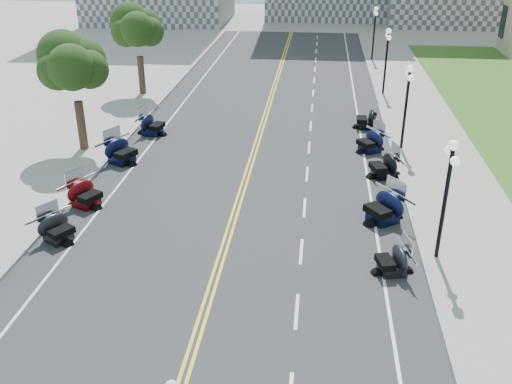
{
  "coord_description": "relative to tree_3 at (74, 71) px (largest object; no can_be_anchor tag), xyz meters",
  "views": [
    {
      "loc": [
        3.57,
        -16.19,
        12.32
      ],
      "look_at": [
        1.18,
        5.3,
        2.0
      ],
      "focal_mm": 40.0,
      "sensor_mm": 36.0,
      "label": 1
    }
  ],
  "objects": [
    {
      "name": "ground",
      "position": [
        10.0,
        -14.0,
        -4.75
      ],
      "size": [
        160.0,
        160.0,
        0.0
      ],
      "primitive_type": "plane",
      "color": "gray"
    },
    {
      "name": "road",
      "position": [
        10.0,
        -4.0,
        -4.75
      ],
      "size": [
        16.0,
        90.0,
        0.01
      ],
      "primitive_type": "cube",
      "color": "#333335",
      "rests_on": "ground"
    },
    {
      "name": "centerline_yellow_a",
      "position": [
        9.88,
        -4.0,
        -4.74
      ],
      "size": [
        0.12,
        90.0,
        0.0
      ],
      "primitive_type": "cube",
      "color": "yellow",
      "rests_on": "road"
    },
    {
      "name": "centerline_yellow_b",
      "position": [
        10.12,
        -4.0,
        -4.74
      ],
      "size": [
        0.12,
        90.0,
        0.0
      ],
      "primitive_type": "cube",
      "color": "yellow",
      "rests_on": "road"
    },
    {
      "name": "edge_line_north",
      "position": [
        16.4,
        -4.0,
        -4.74
      ],
      "size": [
        0.12,
        90.0,
        0.0
      ],
      "primitive_type": "cube",
      "color": "white",
      "rests_on": "road"
    },
    {
      "name": "edge_line_south",
      "position": [
        3.6,
        -4.0,
        -4.74
      ],
      "size": [
        0.12,
        90.0,
        0.0
      ],
      "primitive_type": "cube",
      "color": "white",
      "rests_on": "road"
    },
    {
      "name": "lane_dash_6",
      "position": [
        13.2,
        -14.0,
        -4.74
      ],
      "size": [
        0.12,
        2.0,
        0.0
      ],
      "primitive_type": "cube",
      "color": "white",
      "rests_on": "road"
    },
    {
      "name": "lane_dash_7",
      "position": [
        13.2,
        -10.0,
        -4.74
      ],
      "size": [
        0.12,
        2.0,
        0.0
      ],
      "primitive_type": "cube",
      "color": "white",
      "rests_on": "road"
    },
    {
      "name": "lane_dash_8",
      "position": [
        13.2,
        -6.0,
        -4.74
      ],
      "size": [
        0.12,
        2.0,
        0.0
      ],
      "primitive_type": "cube",
      "color": "white",
      "rests_on": "road"
    },
    {
      "name": "lane_dash_9",
      "position": [
        13.2,
        -2.0,
        -4.74
      ],
      "size": [
        0.12,
        2.0,
        0.0
      ],
      "primitive_type": "cube",
      "color": "white",
      "rests_on": "road"
    },
    {
      "name": "lane_dash_10",
      "position": [
        13.2,
        2.0,
        -4.74
      ],
      "size": [
        0.12,
        2.0,
        0.0
      ],
      "primitive_type": "cube",
      "color": "white",
      "rests_on": "road"
    },
    {
      "name": "lane_dash_11",
      "position": [
        13.2,
        6.0,
        -4.74
      ],
      "size": [
        0.12,
        2.0,
        0.0
      ],
      "primitive_type": "cube",
      "color": "white",
      "rests_on": "road"
    },
    {
      "name": "lane_dash_12",
      "position": [
        13.2,
        10.0,
        -4.74
      ],
      "size": [
        0.12,
        2.0,
        0.0
      ],
      "primitive_type": "cube",
      "color": "white",
      "rests_on": "road"
    },
    {
      "name": "lane_dash_13",
      "position": [
        13.2,
        14.0,
        -4.74
      ],
      "size": [
        0.12,
        2.0,
        0.0
      ],
      "primitive_type": "cube",
      "color": "white",
      "rests_on": "road"
    },
    {
      "name": "lane_dash_14",
      "position": [
        13.2,
        18.0,
        -4.74
      ],
      "size": [
        0.12,
        2.0,
        0.0
      ],
      "primitive_type": "cube",
      "color": "white",
      "rests_on": "road"
    },
    {
      "name": "lane_dash_15",
      "position": [
        13.2,
        22.0,
        -4.74
      ],
      "size": [
        0.12,
        2.0,
        0.0
      ],
      "primitive_type": "cube",
      "color": "white",
      "rests_on": "road"
    },
    {
      "name": "lane_dash_16",
      "position": [
        13.2,
        26.0,
        -4.74
      ],
      "size": [
        0.12,
        2.0,
        0.0
      ],
      "primitive_type": "cube",
      "color": "white",
      "rests_on": "road"
    },
    {
      "name": "lane_dash_17",
      "position": [
        13.2,
        30.0,
        -4.74
      ],
      "size": [
        0.12,
        2.0,
        0.0
      ],
      "primitive_type": "cube",
      "color": "white",
      "rests_on": "road"
    },
    {
      "name": "lane_dash_18",
      "position": [
        13.2,
        34.0,
        -4.74
      ],
      "size": [
        0.12,
        2.0,
        0.0
      ],
      "primitive_type": "cube",
      "color": "white",
      "rests_on": "road"
    },
    {
      "name": "lane_dash_19",
      "position": [
        13.2,
        38.0,
        -4.74
      ],
      "size": [
        0.12,
        2.0,
        0.0
      ],
      "primitive_type": "cube",
      "color": "white",
      "rests_on": "road"
    },
    {
      "name": "sidewalk_north",
      "position": [
        20.5,
        -4.0,
        -4.67
      ],
      "size": [
        5.0,
        90.0,
        0.15
      ],
      "primitive_type": "cube",
      "color": "#9E9991",
      "rests_on": "ground"
    },
    {
      "name": "sidewalk_south",
      "position": [
        -0.5,
        -4.0,
        -4.67
      ],
      "size": [
        5.0,
        90.0,
        0.15
      ],
      "primitive_type": "cube",
      "color": "#9E9991",
      "rests_on": "ground"
    },
    {
      "name": "street_lamp_2",
      "position": [
        18.6,
        -10.0,
        -2.15
      ],
      "size": [
        0.5,
        1.2,
        4.9
      ],
      "primitive_type": null,
      "color": "black",
      "rests_on": "sidewalk_north"
    },
    {
      "name": "street_lamp_3",
      "position": [
        18.6,
        2.0,
        -2.15
      ],
      "size": [
        0.5,
        1.2,
        4.9
      ],
      "primitive_type": null,
      "color": "black",
      "rests_on": "sidewalk_north"
    },
    {
      "name": "street_lamp_4",
      "position": [
        18.6,
        14.0,
        -2.15
      ],
      "size": [
        0.5,
        1.2,
        4.9
      ],
      "primitive_type": null,
      "color": "black",
      "rests_on": "sidewalk_north"
    },
    {
      "name": "street_lamp_5",
      "position": [
        18.6,
        26.0,
        -2.15
      ],
      "size": [
        0.5,
        1.2,
        4.9
      ],
      "primitive_type": null,
      "color": "black",
      "rests_on": "sidewalk_north"
    },
    {
      "name": "tree_3",
      "position": [
        0.0,
        0.0,
        0.0
      ],
      "size": [
        4.8,
        4.8,
        9.2
      ],
      "primitive_type": null,
      "color": "#235619",
      "rests_on": "sidewalk_south"
    },
    {
      "name": "tree_4",
      "position": [
        0.0,
        12.0,
        0.0
      ],
      "size": [
        4.8,
        4.8,
        9.2
      ],
      "primitive_type": null,
      "color": "#235619",
      "rests_on": "sidewalk_south"
    },
    {
      "name": "motorcycle_n_6",
      "position": [
        16.72,
        -11.16,
        -4.12
      ],
      "size": [
        2.17,
        2.17,
        1.25
      ],
      "primitive_type": null,
      "rotation": [
        0.0,
        0.0,
        -1.32
      ],
      "color": "black",
      "rests_on": "road"
    },
    {
      "name": "motorcycle_n_7",
      "position": [
        16.75,
        -6.96,
        -3.97
      ],
      "size": [
        3.11,
        3.11,
        1.56
      ],
      "primitive_type": null,
      "rotation": [
        0.0,
        0.0,
        -0.94
      ],
      "color": "black",
      "rests_on": "road"
    },
    {
      "name": "motorcycle_n_8",
      "position": [
        17.22,
        -1.94,
        -4.03
      ],
      "size": [
        2.58,
        2.58,
        1.44
      ],
      "primitive_type": null,
      "rotation": [
        0.0,
        0.0,
        -1.27
      ],
      "color": "black",
      "rests_on": "road"
    },
    {
      "name": "motorcycle_n_9",
      "position": [
        16.76,
        1.75,
        -4.05
      ],
      "size": [
        2.75,
        2.75,
        1.4
      ],
      "primitive_type": null,
      "rotation": [
        0.0,
        0.0,
        -1.01
      ],
      "color": "black",
      "rests_on": "road"
    },
    {
      "name": "motorcycle_n_10",
      "position": [
        16.83,
        5.9,
        -4.03
      ],
      "size": [
        2.11,
        2.11,
        1.43
      ],
      "primitive_type": null,
      "rotation": [
        0.0,
        0.0,
        -1.6
      ],
      "color": "black",
      "rests_on": "road"
    },
    {
      "name": "motorcycle_s_6",
      "position": [
        2.9,
        -10.23,
        -4.09
      ],
      "size": [
        2.58,
        2.58,
        1.31
      ],
      "primitive_type": null,
      "rotation": [
        0.0,
        0.0,
        1.01
      ],
      "color": "black",
      "rests_on": "road"
    },
    {
      "name": "motorcycle_s_7",
      "position": [
        2.84,
        -6.95,
        -4.05
      ],
      "size": [
        2.67,
        2.67,
        1.4
      ],
      "primitive_type": null,
      "rotation": [
        0.0,
        0.0,
        1.11
      ],
      "color": "#590A0C",
      "rests_on": "road"
    },
    {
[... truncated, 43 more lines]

